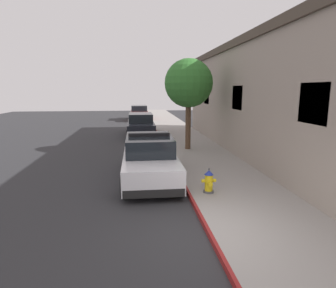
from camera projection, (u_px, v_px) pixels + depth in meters
name	position (u px, v px, depth m)	size (l,w,h in m)	color
ground_plane	(84.00, 151.00, 15.65)	(31.11, 60.00, 0.20)	#2B2B2D
sidewalk_pavement	(192.00, 146.00, 16.29)	(3.08, 60.00, 0.14)	gray
curb_painted_edge	(164.00, 146.00, 16.11)	(0.08, 60.00, 0.14)	maroon
storefront_building	(303.00, 99.00, 13.59)	(6.71, 20.85, 5.54)	gray
police_cruiser	(149.00, 159.00, 10.35)	(1.94, 4.84, 1.68)	white
parked_car_silver_ahead	(141.00, 125.00, 20.46)	(1.94, 4.84, 1.56)	black
parked_car_dark_far	(139.00, 113.00, 31.11)	(1.94, 4.84, 1.56)	maroon
fire_hydrant	(209.00, 181.00, 8.61)	(0.44, 0.40, 0.76)	#4C4C51
street_tree	(189.00, 84.00, 14.52)	(2.47, 2.47, 4.64)	brown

